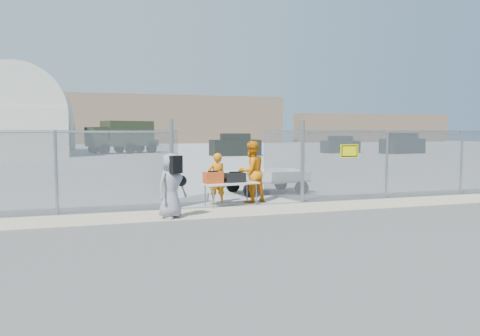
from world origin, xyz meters
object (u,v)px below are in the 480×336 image
object	(u,v)px
security_worker_left	(217,178)
security_worker_right	(251,172)
folding_table	(231,194)
visitor	(171,186)
utility_trailer	(267,181)

from	to	relation	value
security_worker_left	security_worker_right	world-z (taller)	security_worker_right
folding_table	visitor	distance (m)	2.53
security_worker_left	utility_trailer	size ratio (longest dim) A/B	0.43
security_worker_right	utility_trailer	xyz separation A→B (m)	(1.20, 1.83, -0.51)
folding_table	security_worker_right	world-z (taller)	security_worker_right
security_worker_left	visitor	world-z (taller)	visitor
security_worker_right	utility_trailer	world-z (taller)	security_worker_right
security_worker_right	folding_table	bearing A→B (deg)	9.39
folding_table	utility_trailer	xyz separation A→B (m)	(1.97, 2.23, 0.09)
security_worker_right	utility_trailer	bearing A→B (deg)	-141.45
visitor	utility_trailer	size ratio (longest dim) A/B	0.46
folding_table	visitor	size ratio (longest dim) A/B	0.98
folding_table	security_worker_right	distance (m)	1.05
folding_table	security_worker_left	bearing A→B (deg)	105.36
security_worker_right	utility_trailer	size ratio (longest dim) A/B	0.53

